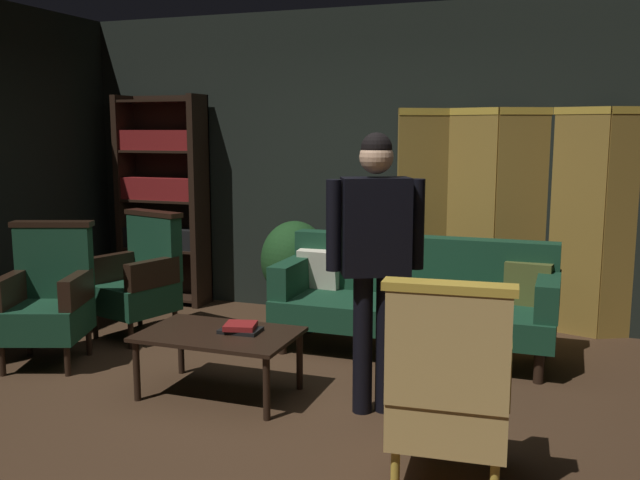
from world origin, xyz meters
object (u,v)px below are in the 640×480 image
Objects in this scene: bookshelf at (163,196)px; standing_figure at (375,247)px; armchair_wing_left at (140,278)px; book_red_leather at (240,326)px; velvet_couch at (415,295)px; potted_plant at (295,263)px; folding_screen at (522,217)px; book_black_cloth at (241,330)px; armchair_gilt_accent at (449,387)px; armchair_wing_right at (48,298)px; coffee_table at (219,339)px.

standing_figure is at bearing -36.26° from bookshelf.
armchair_wing_left reaches higher than book_red_leather.
bookshelf is 1.31m from armchair_wing_left.
potted_plant reaches higher than velvet_couch.
potted_plant is 4.64× the size of book_red_leather.
folding_screen is 1.00× the size of velvet_couch.
potted_plant reaches higher than book_black_cloth.
armchair_gilt_accent is 1.00× the size of armchair_wing_left.
armchair_wing_left reaches higher than potted_plant.
folding_screen is 10.79× the size of book_red_leather.
armchair_wing_right is at bearing -147.50° from folding_screen.
coffee_table is (-1.72, -2.20, -0.61)m from folding_screen.
coffee_table is 1.10× the size of potted_plant.
potted_plant is (-1.23, 1.79, -0.50)m from standing_figure.
velvet_couch is 8.18× the size of book_black_cloth.
armchair_wing_left is 1.66m from book_black_cloth.
book_black_cloth is (1.62, -0.10, -0.06)m from armchair_wing_right.
book_black_cloth is at bearing -3.46° from armchair_wing_right.
book_red_leather is at bearing -33.75° from armchair_wing_left.
armchair_gilt_accent is 5.31× the size of book_red_leather.
velvet_couch is at bearing 52.80° from coffee_table.
velvet_couch is 2.34× the size of potted_plant.
armchair_gilt_accent is 3.10m from potted_plant.
standing_figure is (2.71, -1.99, -0.05)m from bookshelf.
bookshelf is at bearing -177.75° from folding_screen.
folding_screen is 3.84m from armchair_wing_right.
bookshelf is 2.76m from coffee_table.
bookshelf is 2.87m from velvet_couch.
armchair_gilt_accent reaches higher than coffee_table.
potted_plant is (-1.22, 0.54, 0.07)m from velvet_couch.
standing_figure reaches higher than armchair_wing_left.
potted_plant reaches higher than coffee_table.
coffee_table is at bearing -127.20° from velvet_couch.
armchair_wing_left is at bearing 146.25° from book_red_leather.
folding_screen is at bearing 9.83° from potted_plant.
folding_screen is 1.24× the size of standing_figure.
potted_plant is at bearing 96.60° from coffee_table.
armchair_wing_right reaches higher than velvet_couch.
book_red_leather reaches higher than coffee_table.
book_black_cloth is (0.13, 0.05, 0.06)m from coffee_table.
standing_figure is at bearing 4.26° from coffee_table.
book_red_leather is at bearing -79.21° from potted_plant.
standing_figure is (2.51, -0.08, 0.54)m from armchair_wing_right.
armchair_wing_left is 1.36m from potted_plant.
armchair_gilt_accent is at bearing -25.86° from book_red_leather.
folding_screen is 2.11× the size of coffee_table.
book_black_cloth is 0.03m from book_red_leather.
standing_figure is (-0.58, 0.73, 0.54)m from armchair_gilt_accent.
bookshelf reaches higher than folding_screen.
armchair_gilt_accent is 1.07m from standing_figure.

